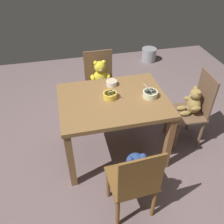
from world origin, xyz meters
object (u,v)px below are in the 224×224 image
at_px(porridge_bowl_cream_near_right, 150,94).
at_px(teddy_chair_near_front, 134,176).
at_px(dining_table, 113,107).
at_px(teddy_chair_far_center, 100,79).
at_px(teddy_chair_near_right, 192,106).
at_px(porridge_bowl_white_far_center, 112,83).
at_px(metal_pail, 149,55).
at_px(porridge_bowl_yellow_center, 110,95).

bearing_deg(porridge_bowl_cream_near_right, teddy_chair_near_front, -117.36).
bearing_deg(dining_table, teddy_chair_far_center, 89.00).
xyz_separation_m(teddy_chair_far_center, teddy_chair_near_right, (0.92, -0.82, -0.01)).
distance_m(teddy_chair_near_front, porridge_bowl_cream_near_right, 0.88).
bearing_deg(teddy_chair_near_front, porridge_bowl_white_far_center, -6.07).
relative_size(teddy_chair_near_front, metal_pail, 3.13).
bearing_deg(teddy_chair_near_front, porridge_bowl_cream_near_right, -30.66).
bearing_deg(metal_pail, dining_table, -119.83).
xyz_separation_m(teddy_chair_far_center, porridge_bowl_white_far_center, (0.03, -0.54, 0.25)).
bearing_deg(porridge_bowl_white_far_center, porridge_bowl_cream_near_right, -42.08).
xyz_separation_m(teddy_chair_near_right, teddy_chair_near_front, (-0.94, -0.77, 0.02)).
xyz_separation_m(teddy_chair_far_center, teddy_chair_near_front, (-0.02, -1.59, 0.00)).
bearing_deg(porridge_bowl_cream_near_right, teddy_chair_far_center, 113.35).
distance_m(teddy_chair_near_right, porridge_bowl_yellow_center, 0.99).
xyz_separation_m(porridge_bowl_yellow_center, metal_pail, (1.26, 2.12, -0.66)).
relative_size(porridge_bowl_yellow_center, metal_pail, 0.51).
relative_size(dining_table, metal_pail, 3.92).
xyz_separation_m(teddy_chair_near_right, porridge_bowl_yellow_center, (-0.96, 0.05, 0.27)).
height_order(dining_table, teddy_chair_near_front, teddy_chair_near_front).
height_order(porridge_bowl_cream_near_right, porridge_bowl_white_far_center, porridge_bowl_cream_near_right).
relative_size(teddy_chair_near_front, porridge_bowl_yellow_center, 6.11).
bearing_deg(teddy_chair_far_center, teddy_chair_near_right, 48.00).
height_order(teddy_chair_far_center, teddy_chair_near_right, teddy_chair_near_right).
bearing_deg(porridge_bowl_cream_near_right, porridge_bowl_yellow_center, 169.88).
xyz_separation_m(teddy_chair_far_center, metal_pail, (1.22, 1.35, -0.40)).
bearing_deg(porridge_bowl_yellow_center, porridge_bowl_cream_near_right, -10.12).
bearing_deg(porridge_bowl_white_far_center, teddy_chair_near_right, -17.40).
height_order(teddy_chair_near_front, porridge_bowl_white_far_center, teddy_chair_near_front).
xyz_separation_m(dining_table, teddy_chair_far_center, (0.01, 0.80, -0.12)).
distance_m(porridge_bowl_cream_near_right, porridge_bowl_yellow_center, 0.41).
relative_size(porridge_bowl_cream_near_right, porridge_bowl_yellow_center, 1.06).
distance_m(teddy_chair_near_right, metal_pail, 2.23).
xyz_separation_m(teddy_chair_near_front, porridge_bowl_yellow_center, (-0.02, 0.82, 0.25)).
relative_size(teddy_chair_near_front, porridge_bowl_cream_near_right, 5.77).
distance_m(porridge_bowl_cream_near_right, metal_pail, 2.45).
bearing_deg(porridge_bowl_yellow_center, dining_table, -45.16).
xyz_separation_m(teddy_chair_near_right, porridge_bowl_white_far_center, (-0.89, 0.28, 0.27)).
bearing_deg(teddy_chair_far_center, dining_table, -1.13).
distance_m(dining_table, porridge_bowl_cream_near_right, 0.41).
relative_size(teddy_chair_near_right, teddy_chair_near_front, 1.03).
height_order(teddy_chair_near_right, porridge_bowl_yellow_center, teddy_chair_near_right).
height_order(porridge_bowl_white_far_center, porridge_bowl_yellow_center, porridge_bowl_yellow_center).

